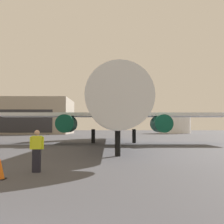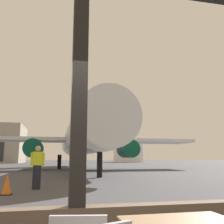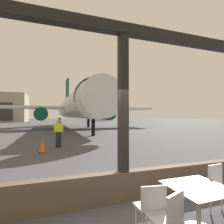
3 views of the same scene
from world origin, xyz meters
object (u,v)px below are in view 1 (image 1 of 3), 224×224
airplane (114,112)px  fuel_storage_tank (174,123)px  ground_crew_worker (37,150)px  traffic_cone (0,169)px  distant_hangar (31,117)px

airplane → fuel_storage_tank: bearing=68.3°
ground_crew_worker → fuel_storage_tank: fuel_storage_tank is taller
airplane → traffic_cone: 19.86m
traffic_cone → distant_hangar: size_ratio=0.03×
fuel_storage_tank → ground_crew_worker: bearing=-109.1°
fuel_storage_tank → distant_hangar: bearing=-173.8°
distant_hangar → ground_crew_worker: bearing=-72.7°
ground_crew_worker → traffic_cone: (-0.89, -1.42, -0.55)m
airplane → traffic_cone: bearing=-103.1°
distant_hangar → fuel_storage_tank: bearing=6.2°
ground_crew_worker → distant_hangar: (-19.12, 61.49, 3.96)m
traffic_cone → fuel_storage_tank: fuel_storage_tank is taller
airplane → fuel_storage_tank: (19.31, 48.41, -0.54)m
distant_hangar → traffic_cone: bearing=-73.8°
ground_crew_worker → distant_hangar: bearing=107.3°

